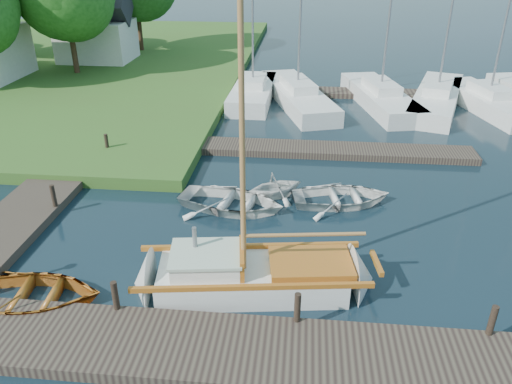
# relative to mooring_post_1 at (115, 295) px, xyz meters

# --- Properties ---
(ground) EXTENTS (160.00, 160.00, 0.00)m
(ground) POSITION_rel_mooring_post_1_xyz_m (3.00, 5.00, -0.70)
(ground) COLOR black
(ground) RESTS_ON ground
(near_dock) EXTENTS (18.00, 2.20, 0.30)m
(near_dock) POSITION_rel_mooring_post_1_xyz_m (3.00, -1.00, -0.55)
(near_dock) COLOR black
(near_dock) RESTS_ON ground
(left_dock) EXTENTS (2.20, 18.00, 0.30)m
(left_dock) POSITION_rel_mooring_post_1_xyz_m (-5.00, 7.00, -0.55)
(left_dock) COLOR black
(left_dock) RESTS_ON ground
(far_dock) EXTENTS (14.00, 1.60, 0.30)m
(far_dock) POSITION_rel_mooring_post_1_xyz_m (5.00, 11.50, -0.55)
(far_dock) COLOR black
(far_dock) RESTS_ON ground
(pontoon) EXTENTS (30.00, 1.60, 0.30)m
(pontoon) POSITION_rel_mooring_post_1_xyz_m (13.00, 21.00, -0.55)
(pontoon) COLOR black
(pontoon) RESTS_ON ground
(mooring_post_1) EXTENTS (0.16, 0.16, 0.80)m
(mooring_post_1) POSITION_rel_mooring_post_1_xyz_m (0.00, 0.00, 0.00)
(mooring_post_1) COLOR black
(mooring_post_1) RESTS_ON near_dock
(mooring_post_2) EXTENTS (0.16, 0.16, 0.80)m
(mooring_post_2) POSITION_rel_mooring_post_1_xyz_m (4.50, 0.00, 0.00)
(mooring_post_2) COLOR black
(mooring_post_2) RESTS_ON near_dock
(mooring_post_3) EXTENTS (0.16, 0.16, 0.80)m
(mooring_post_3) POSITION_rel_mooring_post_1_xyz_m (9.00, 0.00, 0.00)
(mooring_post_3) COLOR black
(mooring_post_3) RESTS_ON near_dock
(mooring_post_4) EXTENTS (0.16, 0.16, 0.80)m
(mooring_post_4) POSITION_rel_mooring_post_1_xyz_m (-4.00, 5.00, 0.00)
(mooring_post_4) COLOR black
(mooring_post_4) RESTS_ON left_dock
(mooring_post_5) EXTENTS (0.16, 0.16, 0.80)m
(mooring_post_5) POSITION_rel_mooring_post_1_xyz_m (-4.00, 10.00, 0.00)
(mooring_post_5) COLOR black
(mooring_post_5) RESTS_ON left_dock
(sailboat) EXTENTS (7.35, 2.91, 9.83)m
(sailboat) POSITION_rel_mooring_post_1_xyz_m (3.39, 1.57, -0.36)
(sailboat) COLOR silver
(sailboat) RESTS_ON ground
(dinghy) EXTENTS (4.00, 3.03, 0.78)m
(dinghy) POSITION_rel_mooring_post_1_xyz_m (-2.50, 0.30, -0.31)
(dinghy) COLOR #9A6315
(dinghy) RESTS_ON ground
(tender_a) EXTENTS (4.28, 3.45, 0.79)m
(tender_a) POSITION_rel_mooring_post_1_xyz_m (2.03, 5.96, -0.31)
(tender_a) COLOR silver
(tender_a) RESTS_ON ground
(tender_b) EXTENTS (2.70, 2.59, 1.10)m
(tender_b) POSITION_rel_mooring_post_1_xyz_m (3.52, 7.00, -0.15)
(tender_b) COLOR silver
(tender_b) RESTS_ON ground
(tender_c) EXTENTS (3.94, 3.12, 0.73)m
(tender_c) POSITION_rel_mooring_post_1_xyz_m (5.92, 6.75, -0.33)
(tender_c) COLOR silver
(tender_c) RESTS_ON ground
(marina_boat_0) EXTENTS (2.32, 7.16, 10.64)m
(marina_boat_0) POSITION_rel_mooring_post_1_xyz_m (1.38, 19.33, -0.13)
(marina_boat_0) COLOR silver
(marina_boat_0) RESTS_ON ground
(marina_boat_1) EXTENTS (4.90, 9.50, 11.19)m
(marina_boat_1) POSITION_rel_mooring_post_1_xyz_m (4.01, 18.95, -0.13)
(marina_boat_1) COLOR silver
(marina_boat_1) RESTS_ON ground
(marina_boat_2) EXTENTS (4.05, 8.86, 10.87)m
(marina_boat_2) POSITION_rel_mooring_post_1_xyz_m (8.74, 19.06, -0.13)
(marina_boat_2) COLOR silver
(marina_boat_2) RESTS_ON ground
(marina_boat_3) EXTENTS (4.95, 9.55, 12.05)m
(marina_boat_3) POSITION_rel_mooring_post_1_xyz_m (11.93, 19.24, -0.13)
(marina_boat_3) COLOR silver
(marina_boat_3) RESTS_ON ground
(marina_boat_4) EXTENTS (4.06, 8.05, 11.78)m
(marina_boat_4) POSITION_rel_mooring_post_1_xyz_m (14.64, 18.81, -0.12)
(marina_boat_4) COLOR silver
(marina_boat_4) RESTS_ON ground
(house_c) EXTENTS (5.25, 4.00, 5.28)m
(house_c) POSITION_rel_mooring_post_1_xyz_m (-11.00, 27.00, 1.88)
(house_c) COLOR silver
(house_c) RESTS_ON shore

